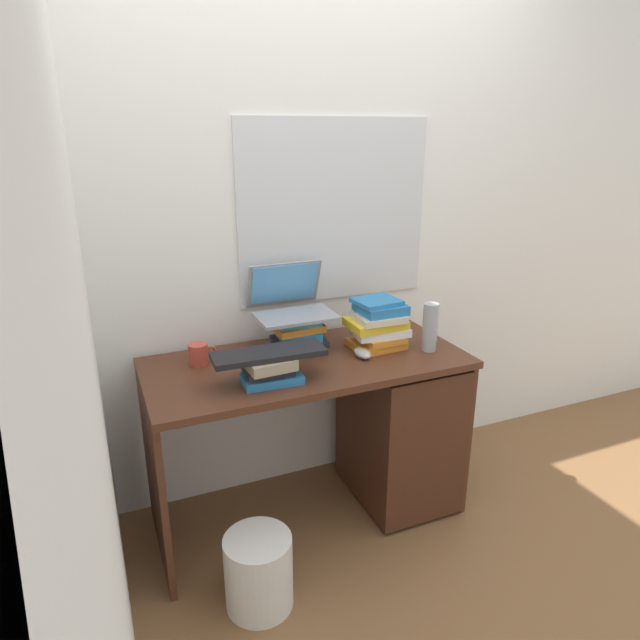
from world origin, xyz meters
name	(u,v)px	position (x,y,z in m)	size (l,w,h in m)	color
ground_plane	(308,512)	(0.00, 0.00, 0.00)	(6.00, 6.00, 0.00)	brown
wall_back	(277,215)	(0.00, 0.35, 1.30)	(6.00, 0.06, 2.60)	white
wall_left	(71,244)	(-0.82, 0.00, 1.30)	(0.05, 6.00, 2.60)	silver
desk	(378,420)	(0.33, -0.02, 0.41)	(1.31, 0.60, 0.75)	#4C2819
book_stack_tall	(298,335)	(0.01, 0.12, 0.82)	(0.26, 0.19, 0.14)	#8C338C
book_stack_keyboard_riser	(269,369)	(-0.21, -0.14, 0.81)	(0.23, 0.18, 0.10)	#2672B2
book_stack_side	(378,324)	(0.34, 0.01, 0.86)	(0.26, 0.20, 0.22)	orange
laptop	(291,302)	(0.00, 0.18, 0.95)	(0.33, 0.29, 0.21)	gray
keyboard	(269,354)	(-0.21, -0.14, 0.87)	(0.42, 0.14, 0.02)	black
computer_mouse	(362,353)	(0.22, -0.06, 0.77)	(0.06, 0.10, 0.04)	#A5A8AD
mug	(199,354)	(-0.42, 0.13, 0.80)	(0.11, 0.08, 0.09)	#B23F33
water_bottle	(430,327)	(0.52, -0.10, 0.86)	(0.06, 0.06, 0.21)	#999EA5
wastebasket	(259,572)	(-0.35, -0.41, 0.14)	(0.25, 0.25, 0.29)	silver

